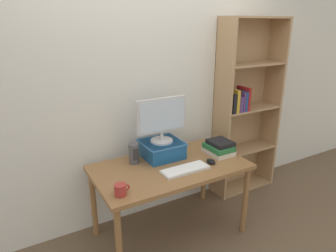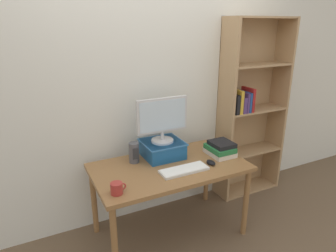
{
  "view_description": "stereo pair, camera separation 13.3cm",
  "coord_description": "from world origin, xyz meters",
  "px_view_note": "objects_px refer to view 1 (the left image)",
  "views": [
    {
      "loc": [
        -1.18,
        -2.04,
        1.88
      ],
      "look_at": [
        0.02,
        0.08,
        1.04
      ],
      "focal_mm": 32.0,
      "sensor_mm": 36.0,
      "label": 1
    },
    {
      "loc": [
        -1.06,
        -2.1,
        1.88
      ],
      "look_at": [
        0.02,
        0.08,
        1.04
      ],
      "focal_mm": 32.0,
      "sensor_mm": 36.0,
      "label": 2
    }
  ],
  "objects_px": {
    "riser_box": "(162,149)",
    "coffee_mug": "(121,190)",
    "bookshelf_unit": "(245,108)",
    "keyboard": "(185,169)",
    "desk_speaker": "(134,154)",
    "book_stack": "(219,148)",
    "desk": "(170,173)",
    "computer_mouse": "(211,161)",
    "computer_monitor": "(162,119)"
  },
  "relations": [
    {
      "from": "riser_box",
      "to": "coffee_mug",
      "type": "distance_m",
      "value": 0.72
    },
    {
      "from": "bookshelf_unit",
      "to": "keyboard",
      "type": "distance_m",
      "value": 1.23
    },
    {
      "from": "riser_box",
      "to": "keyboard",
      "type": "relative_size",
      "value": 0.88
    },
    {
      "from": "bookshelf_unit",
      "to": "desk_speaker",
      "type": "relative_size",
      "value": 10.6
    },
    {
      "from": "keyboard",
      "to": "book_stack",
      "type": "height_order",
      "value": "book_stack"
    },
    {
      "from": "desk",
      "to": "computer_mouse",
      "type": "distance_m",
      "value": 0.37
    },
    {
      "from": "book_stack",
      "to": "coffee_mug",
      "type": "bearing_deg",
      "value": -168.27
    },
    {
      "from": "bookshelf_unit",
      "to": "coffee_mug",
      "type": "distance_m",
      "value": 1.81
    },
    {
      "from": "desk",
      "to": "computer_monitor",
      "type": "bearing_deg",
      "value": 83.17
    },
    {
      "from": "computer_mouse",
      "to": "desk_speaker",
      "type": "distance_m",
      "value": 0.68
    },
    {
      "from": "riser_box",
      "to": "desk_speaker",
      "type": "relative_size",
      "value": 1.98
    },
    {
      "from": "desk",
      "to": "keyboard",
      "type": "relative_size",
      "value": 3.21
    },
    {
      "from": "riser_box",
      "to": "book_stack",
      "type": "bearing_deg",
      "value": -22.7
    },
    {
      "from": "desk",
      "to": "bookshelf_unit",
      "type": "height_order",
      "value": "bookshelf_unit"
    },
    {
      "from": "riser_box",
      "to": "book_stack",
      "type": "height_order",
      "value": "riser_box"
    },
    {
      "from": "computer_monitor",
      "to": "computer_mouse",
      "type": "distance_m",
      "value": 0.58
    },
    {
      "from": "keyboard",
      "to": "computer_mouse",
      "type": "distance_m",
      "value": 0.27
    },
    {
      "from": "keyboard",
      "to": "desk_speaker",
      "type": "relative_size",
      "value": 2.26
    },
    {
      "from": "desk",
      "to": "riser_box",
      "type": "height_order",
      "value": "riser_box"
    },
    {
      "from": "bookshelf_unit",
      "to": "desk_speaker",
      "type": "height_order",
      "value": "bookshelf_unit"
    },
    {
      "from": "computer_monitor",
      "to": "keyboard",
      "type": "relative_size",
      "value": 1.16
    },
    {
      "from": "desk",
      "to": "bookshelf_unit",
      "type": "relative_size",
      "value": 0.69
    },
    {
      "from": "desk_speaker",
      "to": "book_stack",
      "type": "bearing_deg",
      "value": -15.16
    },
    {
      "from": "coffee_mug",
      "to": "desk_speaker",
      "type": "bearing_deg",
      "value": 55.85
    },
    {
      "from": "desk",
      "to": "computer_monitor",
      "type": "xyz_separation_m",
      "value": [
        0.02,
        0.2,
        0.44
      ]
    },
    {
      "from": "computer_mouse",
      "to": "coffee_mug",
      "type": "height_order",
      "value": "coffee_mug"
    },
    {
      "from": "bookshelf_unit",
      "to": "book_stack",
      "type": "height_order",
      "value": "bookshelf_unit"
    },
    {
      "from": "riser_box",
      "to": "coffee_mug",
      "type": "height_order",
      "value": "riser_box"
    },
    {
      "from": "coffee_mug",
      "to": "computer_monitor",
      "type": "bearing_deg",
      "value": 37.07
    },
    {
      "from": "computer_monitor",
      "to": "desk_speaker",
      "type": "xyz_separation_m",
      "value": [
        -0.28,
        0.0,
        -0.28
      ]
    },
    {
      "from": "keyboard",
      "to": "computer_mouse",
      "type": "height_order",
      "value": "computer_mouse"
    },
    {
      "from": "keyboard",
      "to": "bookshelf_unit",
      "type": "bearing_deg",
      "value": 23.95
    },
    {
      "from": "computer_mouse",
      "to": "coffee_mug",
      "type": "bearing_deg",
      "value": -173.94
    },
    {
      "from": "computer_mouse",
      "to": "book_stack",
      "type": "bearing_deg",
      "value": 34.07
    },
    {
      "from": "desk",
      "to": "riser_box",
      "type": "bearing_deg",
      "value": 83.22
    },
    {
      "from": "desk_speaker",
      "to": "desk",
      "type": "bearing_deg",
      "value": -37.94
    },
    {
      "from": "book_stack",
      "to": "computer_mouse",
      "type": "bearing_deg",
      "value": -145.93
    },
    {
      "from": "coffee_mug",
      "to": "desk_speaker",
      "type": "distance_m",
      "value": 0.53
    },
    {
      "from": "computer_monitor",
      "to": "keyboard",
      "type": "distance_m",
      "value": 0.5
    },
    {
      "from": "computer_monitor",
      "to": "keyboard",
      "type": "height_order",
      "value": "computer_monitor"
    },
    {
      "from": "keyboard",
      "to": "computer_mouse",
      "type": "xyz_separation_m",
      "value": [
        0.27,
        0.01,
        0.01
      ]
    },
    {
      "from": "bookshelf_unit",
      "to": "coffee_mug",
      "type": "xyz_separation_m",
      "value": [
        -1.7,
        -0.57,
        -0.24
      ]
    },
    {
      "from": "book_stack",
      "to": "coffee_mug",
      "type": "height_order",
      "value": "book_stack"
    },
    {
      "from": "riser_box",
      "to": "keyboard",
      "type": "distance_m",
      "value": 0.36
    },
    {
      "from": "bookshelf_unit",
      "to": "keyboard",
      "type": "height_order",
      "value": "bookshelf_unit"
    },
    {
      "from": "computer_mouse",
      "to": "book_stack",
      "type": "height_order",
      "value": "book_stack"
    },
    {
      "from": "desk",
      "to": "book_stack",
      "type": "relative_size",
      "value": 4.86
    },
    {
      "from": "bookshelf_unit",
      "to": "riser_box",
      "type": "distance_m",
      "value": 1.16
    },
    {
      "from": "bookshelf_unit",
      "to": "desk_speaker",
      "type": "distance_m",
      "value": 1.43
    },
    {
      "from": "bookshelf_unit",
      "to": "computer_mouse",
      "type": "height_order",
      "value": "bookshelf_unit"
    }
  ]
}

